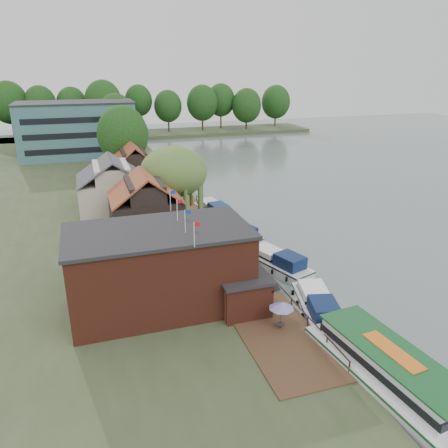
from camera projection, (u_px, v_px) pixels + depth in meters
ground at (316, 284)px, 44.67m from camera, size 260.00×260.00×0.00m
land_bank at (30, 207)px, 67.07m from camera, size 50.00×140.00×1.00m
quay_deck at (213, 247)px, 50.92m from camera, size 6.00×50.00×0.10m
quay_rail at (233, 239)px, 51.99m from camera, size 0.20×49.00×1.00m
pub at (183, 265)px, 38.12m from camera, size 20.00×11.00×7.30m
hotel_block at (77, 130)px, 98.31m from camera, size 25.40×12.40×12.30m
cottage_a at (146, 209)px, 51.01m from camera, size 8.60×7.60×8.50m
cottage_b at (113, 189)px, 59.07m from camera, size 9.60×8.60×8.50m
cottage_c at (134, 172)px, 68.26m from camera, size 7.60×7.60×8.50m
willow at (174, 187)px, 56.44m from camera, size 8.60×8.60×10.43m
umbrella_0 at (281, 315)px, 34.90m from camera, size 2.05×2.05×2.38m
umbrella_1 at (265, 294)px, 38.07m from camera, size 2.21×2.21×2.38m
umbrella_2 at (248, 275)px, 41.56m from camera, size 2.10×2.10×2.38m
umbrella_3 at (244, 263)px, 43.93m from camera, size 2.33×2.33×2.38m
umbrella_4 at (228, 256)px, 45.54m from camera, size 2.09×2.09×2.38m
umbrella_5 at (230, 244)px, 48.51m from camera, size 1.97×1.97×2.38m
umbrella_6 at (218, 231)px, 52.50m from camera, size 1.98×1.98×2.38m
cruiser_0 at (318, 304)px, 38.68m from camera, size 5.57×10.40×2.40m
cruiser_1 at (277, 260)px, 47.28m from camera, size 6.30×10.41×2.40m
cruiser_2 at (237, 231)px, 55.81m from camera, size 5.54×9.51×2.16m
cruiser_3 at (213, 208)px, 63.99m from camera, size 4.52×10.26×2.41m
tour_boat at (398, 378)px, 28.78m from camera, size 6.01×15.94×3.40m
swan at (355, 365)px, 32.28m from camera, size 0.44×0.44×0.44m
bank_tree_0 at (124, 147)px, 73.60m from camera, size 8.44×8.44×13.84m
bank_tree_1 at (120, 148)px, 81.79m from camera, size 6.69×6.69×10.36m
bank_tree_2 at (134, 140)px, 91.36m from camera, size 6.40×6.40×10.18m
bank_tree_3 at (117, 121)px, 107.70m from camera, size 8.08×8.08×13.50m
bank_tree_4 at (95, 122)px, 114.69m from camera, size 7.14×7.14×11.44m
bank_tree_5 at (101, 120)px, 121.25m from camera, size 7.15×7.15×10.76m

